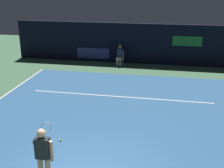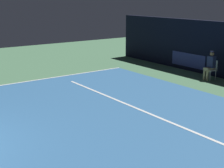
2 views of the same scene
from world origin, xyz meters
name	(u,v)px [view 1 (image 1 of 2)]	position (x,y,z in m)	size (l,w,h in m)	color
ground_plane	(112,114)	(0.00, 4.41, 0.00)	(32.51, 32.51, 0.00)	#4C7A56
court_surface	(112,114)	(0.00, 4.41, 0.01)	(10.90, 10.82, 0.01)	#336699
line_service	(120,97)	(0.00, 6.30, 0.01)	(8.50, 0.10, 0.01)	white
back_wall	(136,43)	(0.00, 12.50, 1.30)	(16.19, 0.33, 2.60)	black
tennis_player	(43,155)	(-0.87, -0.34, 0.99)	(0.64, 0.92, 1.73)	#DBAD89
line_judge_on_chair	(120,55)	(-0.90, 11.67, 0.69)	(0.47, 0.55, 1.32)	white
tennis_ball	(61,140)	(-1.31, 1.93, 0.05)	(0.07, 0.07, 0.07)	#CCE033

